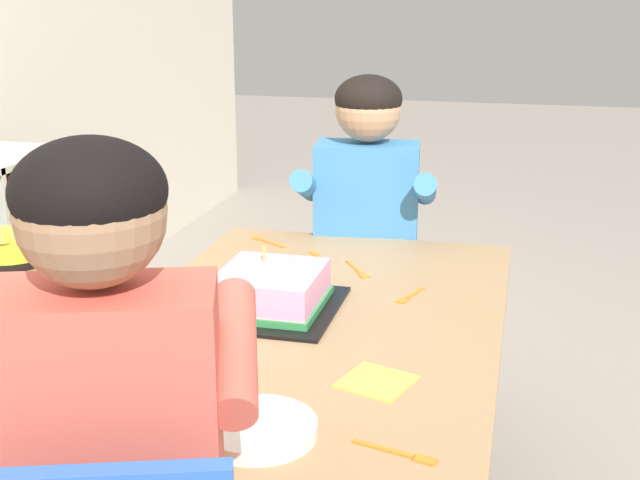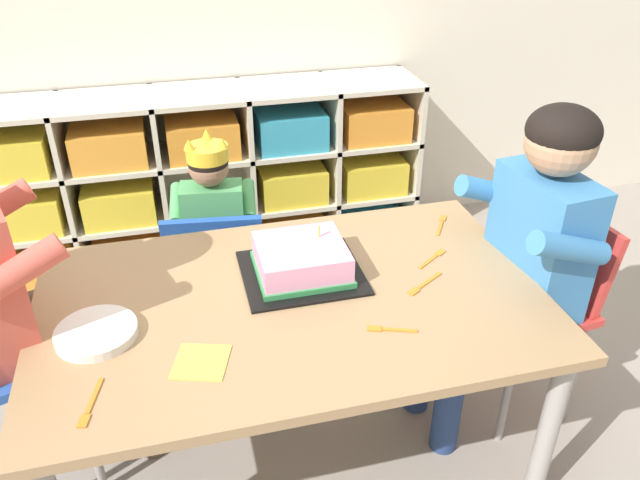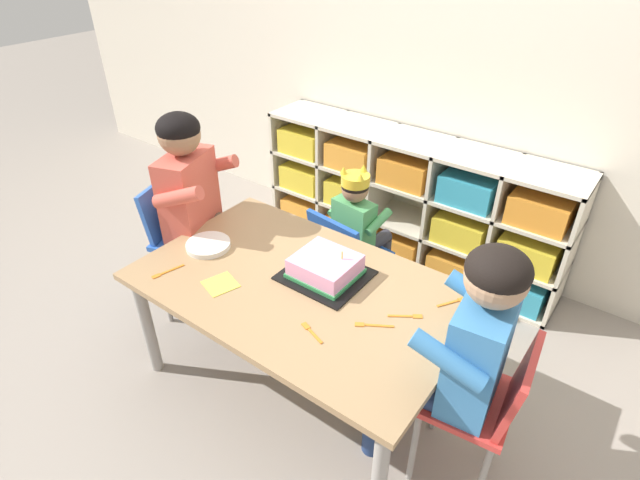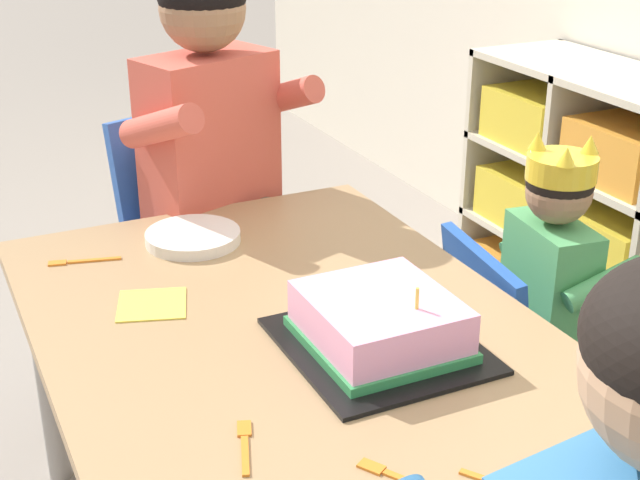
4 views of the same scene
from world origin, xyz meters
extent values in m
cube|color=beige|center=(-1.04, 1.18, 0.39)|extent=(0.02, 0.33, 0.77)
cube|color=beige|center=(-0.68, 1.18, 0.39)|extent=(0.02, 0.33, 0.77)
cube|color=orange|center=(-0.86, 1.16, 0.09)|extent=(0.28, 0.27, 0.15)
cube|color=orange|center=(-0.50, 1.16, 0.09)|extent=(0.28, 0.27, 0.15)
cube|color=yellow|center=(-0.86, 1.16, 0.34)|extent=(0.28, 0.27, 0.15)
cube|color=yellow|center=(-0.50, 1.16, 0.34)|extent=(0.28, 0.27, 0.15)
cube|color=yellow|center=(-0.86, 1.16, 0.60)|extent=(0.28, 0.27, 0.15)
cube|color=orange|center=(-0.50, 1.16, 0.60)|extent=(0.28, 0.27, 0.15)
cube|color=#A37F56|center=(0.00, 0.00, 0.55)|extent=(1.33, 0.82, 0.03)
cylinder|color=#9E9993|center=(-0.60, -0.35, 0.27)|extent=(0.05, 0.05, 0.54)
cylinder|color=#9E9993|center=(-0.60, 0.35, 0.27)|extent=(0.05, 0.05, 0.54)
cube|color=#1E4CA8|center=(-0.15, 0.61, 0.32)|extent=(0.39, 0.34, 0.03)
cube|color=#1E4CA8|center=(-0.16, 0.47, 0.46)|extent=(0.33, 0.10, 0.25)
cylinder|color=gray|center=(0.01, 0.70, 0.15)|extent=(0.02, 0.02, 0.31)
cylinder|color=gray|center=(-0.28, 0.74, 0.15)|extent=(0.02, 0.02, 0.31)
cylinder|color=gray|center=(-0.02, 0.47, 0.15)|extent=(0.02, 0.02, 0.31)
cylinder|color=gray|center=(-0.31, 0.51, 0.15)|extent=(0.02, 0.02, 0.31)
cube|color=#4C9E5B|center=(-0.15, 0.62, 0.48)|extent=(0.22, 0.14, 0.29)
sphere|color=#997051|center=(-0.15, 0.62, 0.69)|extent=(0.13, 0.13, 0.13)
ellipsoid|color=black|center=(-0.15, 0.62, 0.71)|extent=(0.14, 0.14, 0.10)
cylinder|color=yellow|center=(-0.15, 0.62, 0.74)|extent=(0.14, 0.14, 0.05)
cone|color=yellow|center=(-0.14, 0.67, 0.78)|extent=(0.04, 0.04, 0.04)
cone|color=yellow|center=(-0.10, 0.58, 0.78)|extent=(0.04, 0.04, 0.04)
cone|color=yellow|center=(-0.20, 0.60, 0.78)|extent=(0.04, 0.04, 0.04)
cylinder|color=#33333D|center=(-0.07, 0.71, 0.36)|extent=(0.10, 0.22, 0.07)
cylinder|color=#33333D|center=(-0.20, 0.73, 0.36)|extent=(0.10, 0.22, 0.07)
cylinder|color=#33333D|center=(-0.06, 0.82, 0.16)|extent=(0.06, 0.06, 0.33)
cylinder|color=#33333D|center=(-0.18, 0.83, 0.16)|extent=(0.06, 0.06, 0.33)
cylinder|color=#4C9E5B|center=(-0.02, 0.64, 0.54)|extent=(0.07, 0.18, 0.10)
cylinder|color=#4C9E5B|center=(-0.27, 0.67, 0.54)|extent=(0.07, 0.18, 0.10)
cube|color=blue|center=(-0.74, 0.09, 0.47)|extent=(0.42, 0.45, 0.03)
cube|color=blue|center=(-0.88, 0.04, 0.61)|extent=(0.17, 0.34, 0.26)
cylinder|color=gray|center=(-0.57, -0.02, 0.23)|extent=(0.02, 0.02, 0.46)
cylinder|color=gray|center=(-0.67, 0.28, 0.23)|extent=(0.02, 0.02, 0.46)
cylinder|color=gray|center=(-0.81, -0.10, 0.23)|extent=(0.02, 0.02, 0.46)
cylinder|color=gray|center=(-0.91, 0.19, 0.23)|extent=(0.02, 0.02, 0.46)
cube|color=#D15647|center=(-0.74, 0.09, 0.69)|extent=(0.25, 0.34, 0.42)
sphere|color=#997051|center=(-0.74, 0.09, 1.00)|extent=(0.19, 0.19, 0.19)
cylinder|color=brown|center=(-0.57, 0.05, 0.51)|extent=(0.32, 0.19, 0.10)
cylinder|color=brown|center=(-0.63, 0.22, 0.51)|extent=(0.32, 0.19, 0.10)
cylinder|color=brown|center=(-0.43, 0.10, 0.24)|extent=(0.08, 0.08, 0.48)
cylinder|color=brown|center=(-0.48, 0.27, 0.24)|extent=(0.08, 0.08, 0.48)
cylinder|color=#D15647|center=(-0.63, -0.05, 0.78)|extent=(0.25, 0.14, 0.14)
cylinder|color=#D15647|center=(-0.74, 0.27, 0.78)|extent=(0.25, 0.14, 0.14)
cube|color=black|center=(0.05, 0.10, 0.57)|extent=(0.33, 0.30, 0.01)
cube|color=#EF9EC6|center=(0.05, 0.10, 0.62)|extent=(0.24, 0.22, 0.08)
cube|color=#338E4C|center=(0.05, 0.10, 0.58)|extent=(0.25, 0.23, 0.02)
cylinder|color=#EFCC4C|center=(0.11, 0.14, 0.68)|extent=(0.01, 0.01, 0.04)
cylinder|color=white|center=(-0.49, -0.04, 0.58)|extent=(0.20, 0.20, 0.02)
cube|color=#F4DB4C|center=(-0.25, -0.19, 0.57)|extent=(0.15, 0.15, 0.00)
cube|color=orange|center=(-0.49, -0.24, 0.57)|extent=(0.04, 0.10, 0.00)
cube|color=orange|center=(-0.50, -0.31, 0.57)|extent=(0.03, 0.04, 0.00)
cube|color=orange|center=(0.23, -0.20, 0.57)|extent=(0.08, 0.04, 0.00)
cube|color=orange|center=(0.17, -0.18, 0.57)|extent=(0.04, 0.03, 0.00)
cube|color=orange|center=(0.32, -0.06, 0.57)|extent=(0.04, 0.04, 0.00)
camera|label=1|loc=(-1.66, -0.43, 1.27)|focal=47.60mm
camera|label=2|loc=(-0.26, -1.31, 1.54)|focal=35.05mm
camera|label=3|loc=(1.01, -1.22, 1.82)|focal=28.13mm
camera|label=4|loc=(1.17, -0.54, 1.33)|focal=50.93mm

